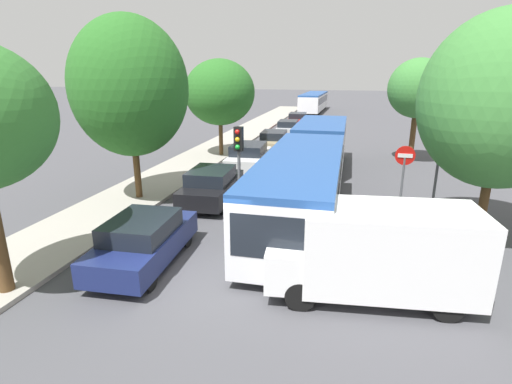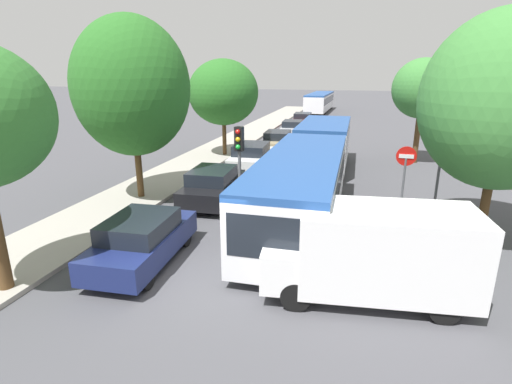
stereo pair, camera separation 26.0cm
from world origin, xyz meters
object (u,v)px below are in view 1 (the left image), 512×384
Objects in this scene: queued_car_red at (298,120)px; traffic_light at (239,151)px; tree_left_far at (220,93)px; tree_right_mid at (419,90)px; white_van at (379,250)px; direction_sign_post at (440,151)px; queued_car_tan at (274,141)px; tree_right_near at (502,101)px; queued_car_black at (212,185)px; articulated_bus at (312,163)px; queued_car_silver at (288,128)px; city_bus_rear at (314,101)px; queued_car_navy at (144,241)px; queued_car_white at (249,157)px; tree_left_mid at (129,91)px; no_entry_sign at (403,172)px.

traffic_light is at bearing 179.85° from queued_car_red.
tree_left_far is 11.79m from tree_right_mid.
direction_sign_post is at bearing -115.88° from white_van.
queued_car_tan is 12.22m from queued_car_red.
direction_sign_post is 0.50× the size of tree_right_near.
queued_car_black is 23.48m from queued_car_red.
queued_car_red is 0.67× the size of tree_right_mid.
articulated_bus is at bearing -162.05° from queued_car_tan.
white_van reaches higher than queued_car_silver.
queued_car_tan is 0.57× the size of tree_right_near.
direction_sign_post is at bearing 71.94° from articulated_bus.
white_van is 17.54m from tree_left_far.
queued_car_red is at bearing -2.46° from queued_car_tan.
queued_car_silver is (0.30, 17.66, -0.06)m from queued_car_black.
queued_car_black is 8.78m from white_van.
queued_car_red is (-3.67, 21.45, -0.80)m from articulated_bus.
queued_car_black is at bearing -48.68° from white_van.
queued_car_silver is 0.98× the size of queued_car_red.
tree_right_near is (9.89, -1.56, 3.77)m from queued_car_black.
white_van is 6.45m from tree_right_near.
queued_car_silver is (-0.09, 6.40, -0.03)m from queued_car_tan.
city_bus_rear is 1.54× the size of tree_right_near.
tree_left_far is at bearing 7.01° from queued_car_navy.
direction_sign_post is at bearing -89.67° from queued_car_black.
white_van is at bearing -171.16° from queued_car_red.
tree_left_mid reaches higher than queued_car_white.
queued_car_red is at bearing -171.02° from articulated_bus.
no_entry_sign reaches higher than queued_car_white.
queued_car_red is 0.78× the size of white_van.
queued_car_white is at bearing -67.49° from white_van.
no_entry_sign is 10.84m from tree_right_mid.
no_entry_sign is (7.47, 5.46, 1.14)m from queued_car_navy.
traffic_light is 10.83m from tree_left_far.
white_van is at bearing -94.55° from queued_car_navy.
no_entry_sign is at bearing -167.87° from city_bus_rear.
tree_left_far is (0.58, 9.36, -0.57)m from tree_left_mid.
tree_left_mid is at bearing 168.84° from queued_car_red.
city_bus_rear is 29.96m from tree_right_mid.
no_entry_sign is 0.47× the size of tree_right_mid.
tree_right_mid reaches higher than articulated_bus.
queued_car_navy is 23.42m from queued_car_silver.
tree_left_mid is 13.09m from tree_right_near.
queued_car_white is at bearing 173.91° from queued_car_tan.
queued_car_black is 14.10m from tree_right_mid.
queued_car_silver is at bearing -69.11° from direction_sign_post.
queued_car_navy reaches higher than queued_car_red.
queued_car_black is at bearing 9.34° from tree_left_mid.
queued_car_red is at bearing -84.23° from white_van.
direction_sign_post is (4.84, -1.51, 1.06)m from articulated_bus.
no_entry_sign is (7.29, -38.89, 0.51)m from city_bus_rear.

